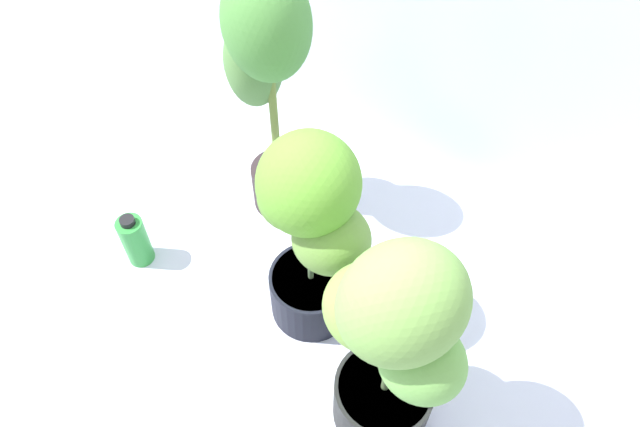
{
  "coord_description": "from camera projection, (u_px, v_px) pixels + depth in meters",
  "views": [
    {
      "loc": [
        0.52,
        -0.66,
        1.69
      ],
      "look_at": [
        -0.01,
        0.15,
        0.44
      ],
      "focal_mm": 34.02,
      "sensor_mm": 36.0,
      "label": 1
    }
  ],
  "objects": [
    {
      "name": "potted_plant_back_left",
      "position": [
        266.0,
        70.0,
        1.72
      ],
      "size": [
        0.32,
        0.26,
        0.91
      ],
      "color": "#2D2225",
      "rests_on": "ground"
    },
    {
      "name": "nutrient_bottle",
      "position": [
        135.0,
        240.0,
        1.94
      ],
      "size": [
        0.08,
        0.08,
        0.21
      ],
      "color": "green",
      "rests_on": "ground"
    },
    {
      "name": "potted_plant_front_right",
      "position": [
        393.0,
        342.0,
        1.36
      ],
      "size": [
        0.37,
        0.37,
        0.76
      ],
      "color": "black",
      "rests_on": "ground"
    },
    {
      "name": "potted_plant_center",
      "position": [
        311.0,
        229.0,
        1.57
      ],
      "size": [
        0.4,
        0.29,
        0.73
      ],
      "color": "black",
      "rests_on": "ground"
    },
    {
      "name": "ground_plane",
      "position": [
        296.0,
        335.0,
        1.84
      ],
      "size": [
        8.0,
        8.0,
        0.0
      ],
      "primitive_type": "plane",
      "color": "silver",
      "rests_on": "ground"
    }
  ]
}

